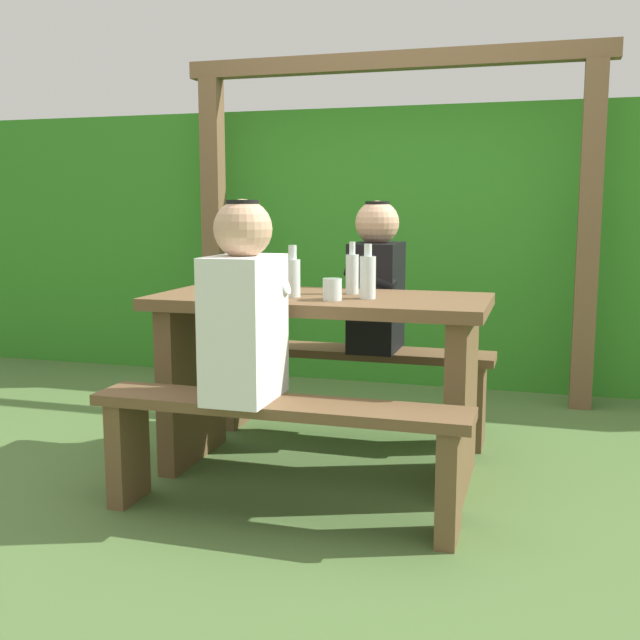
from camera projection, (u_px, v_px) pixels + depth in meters
The scene contains 14 objects.
ground_plane at pixel (320, 471), 3.31m from camera, with size 12.00×12.00×0.00m, color #4C6B35.
hedge_backdrop at pixel (406, 246), 5.11m from camera, with size 6.40×0.64×1.75m, color #328323.
pergola_post_left at pixel (214, 235), 4.84m from camera, with size 0.12×0.12×1.92m, color brown.
pergola_post_right at pixel (588, 239), 4.21m from camera, with size 0.12×0.12×1.92m, color brown.
pergola_crossbeam at pixel (390, 61), 4.38m from camera, with size 2.50×0.10×0.10m, color brown.
picnic_table at pixel (320, 354), 3.23m from camera, with size 1.40×0.64×0.77m.
bench_near at pixel (278, 435), 2.76m from camera, with size 1.40×0.24×0.45m.
bench_far at pixel (351, 373), 3.77m from camera, with size 1.40×0.24×0.45m.
person_white_shirt at pixel (244, 308), 2.73m from camera, with size 0.25×0.35×0.72m.
person_black_coat at pixel (376, 282), 3.66m from camera, with size 0.25×0.35×0.72m.
drinking_glass at pixel (332, 289), 3.03m from camera, with size 0.08×0.08×0.09m, color silver.
bottle_left at pixel (368, 276), 3.08m from camera, with size 0.07×0.07×0.22m.
bottle_right at pixel (293, 276), 3.14m from camera, with size 0.06×0.06×0.21m.
bottle_center at pixel (352, 272), 3.25m from camera, with size 0.06×0.06×0.22m.
Camera 1 is at (0.90, -3.05, 1.14)m, focal length 42.72 mm.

